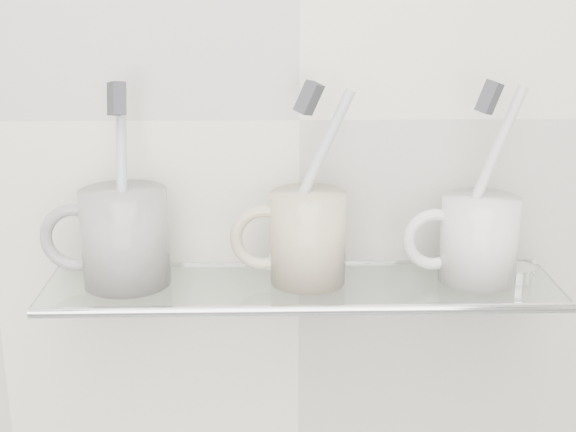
{
  "coord_description": "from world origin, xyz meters",
  "views": [
    {
      "loc": [
        -0.03,
        0.31,
        1.39
      ],
      "look_at": [
        -0.01,
        1.04,
        1.17
      ],
      "focal_mm": 50.0,
      "sensor_mm": 36.0,
      "label": 1
    }
  ],
  "objects_px": {
    "mug_left": "(125,237)",
    "mug_center": "(308,238)",
    "mug_right": "(479,239)",
    "shelf_glass": "(301,287)"
  },
  "relations": [
    {
      "from": "mug_left",
      "to": "mug_center",
      "type": "height_order",
      "value": "mug_left"
    },
    {
      "from": "mug_right",
      "to": "mug_center",
      "type": "bearing_deg",
      "value": 166.92
    },
    {
      "from": "mug_left",
      "to": "mug_center",
      "type": "bearing_deg",
      "value": 23.34
    },
    {
      "from": "shelf_glass",
      "to": "mug_left",
      "type": "xyz_separation_m",
      "value": [
        -0.17,
        0.0,
        0.05
      ]
    },
    {
      "from": "mug_center",
      "to": "mug_right",
      "type": "height_order",
      "value": "mug_center"
    },
    {
      "from": "mug_left",
      "to": "mug_right",
      "type": "xyz_separation_m",
      "value": [
        0.34,
        0.0,
        -0.0
      ]
    },
    {
      "from": "mug_center",
      "to": "mug_left",
      "type": "bearing_deg",
      "value": 159.55
    },
    {
      "from": "mug_left",
      "to": "mug_center",
      "type": "relative_size",
      "value": 1.04
    },
    {
      "from": "mug_left",
      "to": "mug_center",
      "type": "xyz_separation_m",
      "value": [
        0.18,
        0.0,
        -0.0
      ]
    },
    {
      "from": "mug_center",
      "to": "shelf_glass",
      "type": "bearing_deg",
      "value": -163.34
    }
  ]
}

